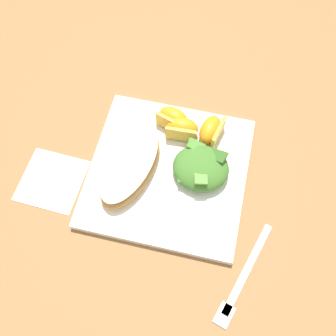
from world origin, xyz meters
The scene contains 9 objects.
ground centered at (0.00, 0.00, 0.00)m, with size 3.00×3.00×0.00m, color olive.
white_plate centered at (0.00, 0.00, 0.01)m, with size 0.28×0.28×0.02m, color white.
cheesy_pizza_bread centered at (0.06, 0.02, 0.03)m, with size 0.12×0.18×0.04m.
green_salad_pile centered at (-0.06, -0.01, 0.04)m, with size 0.10×0.10×0.04m.
orange_wedge_front centered at (-0.06, -0.09, 0.04)m, with size 0.05×0.07×0.04m.
orange_wedge_middle centered at (-0.01, -0.08, 0.04)m, with size 0.06×0.04×0.04m.
orange_wedge_rear centered at (0.01, -0.10, 0.04)m, with size 0.07×0.05×0.04m.
paper_napkin centered at (0.20, 0.06, 0.00)m, with size 0.11×0.11×0.00m, color white.
metal_fork centered at (-0.16, 0.16, 0.00)m, with size 0.07×0.18×0.01m.
Camera 1 is at (-0.07, 0.31, 0.67)m, focal length 43.03 mm.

